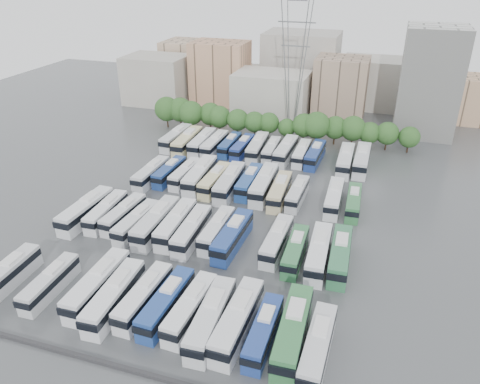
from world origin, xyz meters
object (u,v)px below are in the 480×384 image
(bus_r1_s11, at_px, (295,251))
(bus_r3_s1, at_px, (187,141))
(bus_r0_s8, at_px, (190,308))
(bus_r2_s5, at_px, (215,180))
(bus_r1_s6, at_px, (192,230))
(bus_r0_s13, at_px, (318,346))
(bus_r2_s8, at_px, (264,184))
(bus_r2_s3, at_px, (185,174))
(bus_r3_s9, at_px, (302,153))
(bus_r3_s10, at_px, (315,155))
(bus_r3_s3, at_px, (215,144))
(bus_r1_s13, at_px, (340,255))
(bus_r1_s0, at_px, (86,210))
(bus_r3_s13, at_px, (362,160))
(bus_r2_s13, at_px, (353,202))
(bus_r3_s12, at_px, (345,160))
(bus_r3_s8, at_px, (286,151))
(bus_r1_s2, at_px, (124,214))
(bus_r3_s5, at_px, (242,147))
(bus_r3_s2, at_px, (202,142))
(bus_r3_s0, at_px, (176,138))
(bus_r0_s10, at_px, (237,320))
(bus_r2_s9, at_px, (280,191))
(apartment_tower, at_px, (430,82))
(bus_r0_s6, at_px, (144,296))
(bus_r1_s4, at_px, (156,222))
(bus_r2_s2, at_px, (169,172))
(bus_r0_s2, at_px, (50,283))
(bus_r0_s11, at_px, (263,331))
(bus_r1_s3, at_px, (137,222))
(bus_r1_s1, at_px, (106,211))
(bus_r2_s12, at_px, (334,198))
(bus_r2_s1, at_px, (151,173))
(bus_r0_s12, at_px, (293,331))
(bus_r0_s0, at_px, (7,275))
(bus_r1_s10, at_px, (277,240))
(bus_r0_s5, at_px, (114,296))
(bus_r1_s12, at_px, (319,252))
(bus_r2_s7, at_px, (249,181))
(bus_r1_s5, at_px, (176,224))
(bus_r1_s7, at_px, (217,230))
(bus_r3_s6, at_px, (257,147))
(bus_r2_s4, at_px, (200,175))
(bus_r3_s7, at_px, (271,150))
(bus_r0_s4, at_px, (98,284))

(bus_r1_s11, xyz_separation_m, bus_r3_s1, (-33.00, 35.87, 0.33))
(bus_r0_s8, height_order, bus_r2_s5, bus_r2_s5)
(bus_r1_s6, bearing_deg, bus_r0_s13, -40.64)
(bus_r1_s6, height_order, bus_r2_s8, bus_r2_s8)
(bus_r2_s3, distance_m, bus_r3_s9, 26.76)
(bus_r3_s10, bearing_deg, bus_r3_s1, -174.70)
(bus_r3_s3, bearing_deg, bus_r1_s6, -74.20)
(bus_r0_s8, distance_m, bus_r1_s13, 23.53)
(bus_r1_s0, xyz_separation_m, bus_r3_s13, (42.88, 36.47, 0.06))
(bus_r2_s5, height_order, bus_r2_s13, bus_r2_s5)
(bus_r2_s5, height_order, bus_r3_s12, bus_r3_s12)
(bus_r1_s6, distance_m, bus_r3_s8, 37.75)
(bus_r1_s2, relative_size, bus_r3_s5, 0.99)
(bus_r1_s0, xyz_separation_m, bus_r3_s10, (32.93, 36.88, -0.16))
(bus_r3_s2, bearing_deg, bus_r3_s0, 172.38)
(bus_r0_s10, relative_size, bus_r2_s9, 1.07)
(apartment_tower, distance_m, bus_r3_s3, 54.80)
(bus_r0_s6, distance_m, bus_r1_s4, 18.30)
(bus_r1_s6, bearing_deg, bus_r2_s2, 121.91)
(bus_r0_s2, xyz_separation_m, bus_r2_s9, (23.07, 35.46, 0.20))
(bus_r0_s11, distance_m, bus_r1_s3, 31.61)
(bus_r1_s1, distance_m, bus_r2_s12, 40.03)
(bus_r2_s1, height_order, bus_r3_s3, bus_r3_s3)
(bus_r0_s12, height_order, bus_r1_s2, bus_r0_s12)
(bus_r0_s11, distance_m, bus_r1_s13, 19.20)
(bus_r0_s12, relative_size, bus_r1_s11, 1.20)
(bus_r0_s0, bearing_deg, bus_r2_s5, 63.67)
(bus_r3_s0, relative_size, bus_r3_s2, 1.01)
(bus_r1_s10, height_order, bus_r3_s2, bus_r3_s2)
(bus_r0_s5, height_order, bus_r2_s13, bus_r0_s5)
(bus_r1_s6, bearing_deg, bus_r3_s1, 112.39)
(bus_r1_s12, xyz_separation_m, bus_r2_s7, (-16.65, 19.91, -0.12))
(bus_r0_s2, height_order, bus_r3_s3, bus_r3_s3)
(bus_r3_s5, bearing_deg, bus_r1_s12, -55.82)
(bus_r1_s5, bearing_deg, bus_r1_s7, 2.04)
(apartment_tower, xyz_separation_m, bus_r1_s11, (-19.10, -64.90, -11.29))
(bus_r1_s7, height_order, bus_r3_s8, bus_r3_s8)
(bus_r2_s2, xyz_separation_m, bus_r3_s6, (13.39, 17.69, 0.24))
(bus_r2_s4, relative_size, bus_r2_s7, 1.14)
(bus_r3_s6, xyz_separation_m, bus_r3_s9, (10.10, 0.15, -0.23))
(bus_r1_s0, xyz_separation_m, bus_r1_s10, (33.13, 1.10, -0.19))
(apartment_tower, xyz_separation_m, bus_r2_s7, (-32.34, -44.71, -11.17))
(apartment_tower, relative_size, bus_r0_s11, 2.37)
(bus_r0_s0, xyz_separation_m, bus_r1_s10, (33.04, 19.66, 0.00))
(bus_r2_s13, relative_size, bus_r3_s12, 0.84)
(bus_r3_s13, bearing_deg, bus_r1_s0, -139.78)
(bus_r2_s2, xyz_separation_m, bus_r3_s0, (-6.63, 17.63, 0.23))
(bus_r1_s7, bearing_deg, bus_r1_s5, -175.43)
(bus_r1_s6, height_order, bus_r3_s7, bus_r1_s6)
(bus_r0_s4, bearing_deg, bus_r3_s2, 96.18)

